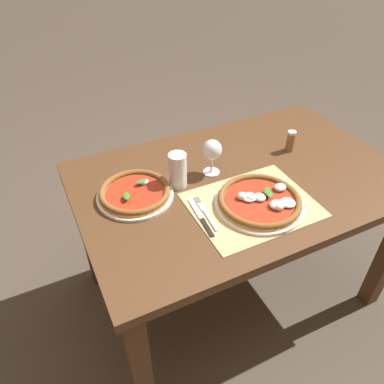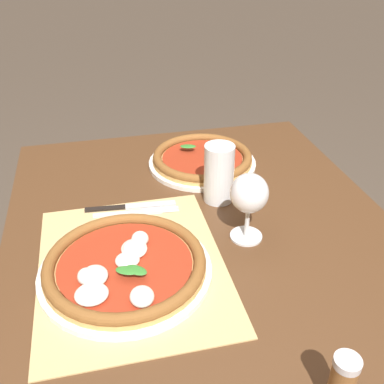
% 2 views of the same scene
% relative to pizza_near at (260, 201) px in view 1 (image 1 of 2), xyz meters
% --- Properties ---
extents(ground_plane, '(24.00, 24.00, 0.00)m').
position_rel_pizza_near_xyz_m(ground_plane, '(0.03, 0.19, -0.76)').
color(ground_plane, '#473D33').
extents(dining_table, '(1.34, 0.87, 0.74)m').
position_rel_pizza_near_xyz_m(dining_table, '(0.03, 0.19, -0.13)').
color(dining_table, '#4C301C').
rests_on(dining_table, ground).
extents(paper_placemat, '(0.46, 0.36, 0.00)m').
position_rel_pizza_near_xyz_m(paper_placemat, '(-0.02, 0.01, -0.02)').
color(paper_placemat, tan).
rests_on(paper_placemat, dining_table).
extents(pizza_near, '(0.34, 0.34, 0.05)m').
position_rel_pizza_near_xyz_m(pizza_near, '(0.00, 0.00, 0.00)').
color(pizza_near, silver).
rests_on(pizza_near, paper_placemat).
extents(pizza_far, '(0.30, 0.30, 0.04)m').
position_rel_pizza_near_xyz_m(pizza_far, '(-0.40, 0.26, -0.00)').
color(pizza_far, silver).
rests_on(pizza_far, dining_table).
extents(wine_glass, '(0.08, 0.08, 0.16)m').
position_rel_pizza_near_xyz_m(wine_glass, '(-0.06, 0.27, 0.08)').
color(wine_glass, silver).
rests_on(wine_glass, dining_table).
extents(pint_glass, '(0.07, 0.07, 0.15)m').
position_rel_pizza_near_xyz_m(pint_glass, '(-0.22, 0.25, 0.05)').
color(pint_glass, silver).
rests_on(pint_glass, dining_table).
extents(fork, '(0.03, 0.20, 0.00)m').
position_rel_pizza_near_xyz_m(fork, '(-0.20, 0.05, -0.02)').
color(fork, '#B7B7BC').
rests_on(fork, paper_placemat).
extents(knife, '(0.03, 0.22, 0.01)m').
position_rel_pizza_near_xyz_m(knife, '(-0.23, 0.04, -0.02)').
color(knife, black).
rests_on(knife, paper_placemat).
extents(pepper_shaker, '(0.04, 0.04, 0.10)m').
position_rel_pizza_near_xyz_m(pepper_shaker, '(0.34, 0.27, 0.03)').
color(pepper_shaker, brown).
rests_on(pepper_shaker, dining_table).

